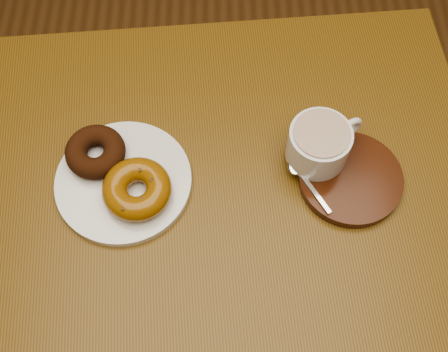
{
  "coord_description": "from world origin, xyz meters",
  "views": [
    {
      "loc": [
        -0.26,
        -0.32,
        1.54
      ],
      "look_at": [
        -0.26,
        0.06,
        0.8
      ],
      "focal_mm": 45.0,
      "sensor_mm": 36.0,
      "label": 1
    }
  ],
  "objects_px": {
    "cafe_table": "(212,214)",
    "coffee_cup": "(320,143)",
    "saucer": "(350,179)",
    "donut_plate": "(124,181)"
  },
  "relations": [
    {
      "from": "cafe_table",
      "to": "coffee_cup",
      "type": "bearing_deg",
      "value": 8.65
    },
    {
      "from": "cafe_table",
      "to": "saucer",
      "type": "xyz_separation_m",
      "value": [
        0.21,
        0.0,
        0.13
      ]
    },
    {
      "from": "donut_plate",
      "to": "coffee_cup",
      "type": "bearing_deg",
      "value": 7.83
    },
    {
      "from": "cafe_table",
      "to": "saucer",
      "type": "bearing_deg",
      "value": -4.57
    },
    {
      "from": "cafe_table",
      "to": "saucer",
      "type": "distance_m",
      "value": 0.25
    },
    {
      "from": "cafe_table",
      "to": "coffee_cup",
      "type": "xyz_separation_m",
      "value": [
        0.16,
        0.04,
        0.17
      ]
    },
    {
      "from": "cafe_table",
      "to": "donut_plate",
      "type": "bearing_deg",
      "value": 175.87
    },
    {
      "from": "cafe_table",
      "to": "donut_plate",
      "type": "distance_m",
      "value": 0.19
    },
    {
      "from": "cafe_table",
      "to": "coffee_cup",
      "type": "height_order",
      "value": "coffee_cup"
    },
    {
      "from": "cafe_table",
      "to": "saucer",
      "type": "relative_size",
      "value": 5.68
    }
  ]
}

